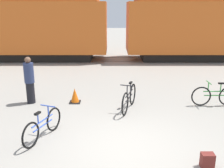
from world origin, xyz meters
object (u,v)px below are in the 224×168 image
object	(u,v)px
bicycle_green	(214,96)
traffic_cone	(74,96)
freight_train	(116,18)
bicycle_black	(128,98)
backpack	(207,160)
person_in_navy	(29,80)
bicycle_blue	(42,126)

from	to	relation	value
bicycle_green	traffic_cone	size ratio (longest dim) A/B	3.08
freight_train	traffic_cone	bearing A→B (deg)	-101.37
bicycle_black	backpack	world-z (taller)	bicycle_black
freight_train	bicycle_black	distance (m)	9.40
bicycle_green	person_in_navy	distance (m)	6.67
backpack	freight_train	bearing A→B (deg)	98.02
freight_train	traffic_cone	distance (m)	8.95
person_in_navy	backpack	xyz separation A→B (m)	(5.08, -4.08, -0.69)
bicycle_green	traffic_cone	world-z (taller)	bicycle_green
bicycle_black	traffic_cone	world-z (taller)	bicycle_black
bicycle_blue	traffic_cone	distance (m)	2.81
bicycle_blue	bicycle_green	bearing A→B (deg)	23.89
freight_train	bicycle_green	size ratio (longest dim) A/B	32.13
bicycle_black	bicycle_green	bearing A→B (deg)	6.40
freight_train	bicycle_green	bearing A→B (deg)	-69.14
person_in_navy	backpack	distance (m)	6.55
person_in_navy	backpack	bearing A→B (deg)	2.29
bicycle_blue	person_in_navy	xyz separation A→B (m)	(-1.14, 2.73, 0.50)
freight_train	bicycle_blue	distance (m)	11.65
freight_train	traffic_cone	xyz separation A→B (m)	(-1.70, -8.44, -2.45)
bicycle_blue	backpack	bearing A→B (deg)	-18.93
backpack	traffic_cone	distance (m)	5.38
bicycle_blue	backpack	world-z (taller)	bicycle_blue
person_in_navy	backpack	size ratio (longest dim) A/B	5.06
traffic_cone	bicycle_black	bearing A→B (deg)	-18.94
bicycle_black	traffic_cone	xyz separation A→B (m)	(-1.96, 0.67, -0.15)
person_in_navy	freight_train	bearing A→B (deg)	109.77
traffic_cone	person_in_navy	bearing A→B (deg)	-178.73
bicycle_black	traffic_cone	bearing A→B (deg)	161.06
bicycle_blue	person_in_navy	bearing A→B (deg)	112.70
bicycle_blue	backpack	distance (m)	4.16
freight_train	traffic_cone	world-z (taller)	freight_train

